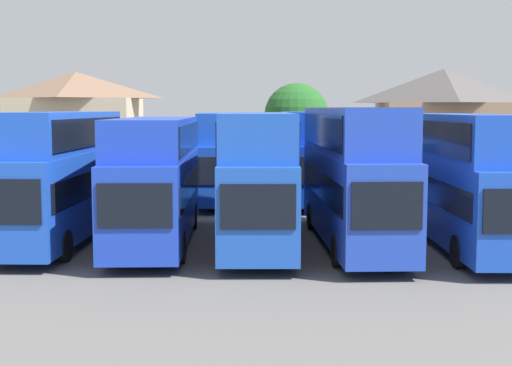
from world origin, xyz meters
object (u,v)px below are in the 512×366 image
bus_4 (352,168)px  house_terrace_centre (443,120)px  bus_9 (346,165)px  bus_1 (59,170)px  bus_6 (152,167)px  tree_left_of_lot (296,116)px  bus_3 (257,171)px  house_terrace_left (77,121)px  bus_8 (303,151)px  bus_2 (156,173)px  bus_7 (220,151)px  bus_5 (462,173)px

bus_4 → house_terrace_centre: size_ratio=1.16×
house_terrace_centre → bus_9: bearing=-119.2°
bus_1 → house_terrace_centre: (22.47, 30.97, 1.45)m
bus_4 → bus_9: bus_4 is taller
bus_6 → tree_left_of_lot: (8.75, 12.42, 2.77)m
bus_1 → tree_left_of_lot: size_ratio=1.55×
house_terrace_centre → bus_3: bearing=-115.5°
bus_9 → bus_6: bearing=-89.8°
bus_3 → house_terrace_left: house_terrace_left is taller
bus_1 → bus_8: size_ratio=0.95×
bus_1 → bus_9: size_ratio=1.03×
bus_8 → tree_left_of_lot: bearing=-177.8°
bus_9 → tree_left_of_lot: bearing=-170.5°
bus_6 → house_terrace_left: bearing=-156.7°
bus_3 → bus_9: 14.29m
bus_2 → bus_9: bus_2 is taller
bus_4 → bus_6: size_ratio=1.11×
house_terrace_centre → bus_4: bearing=-109.7°
house_terrace_centre → tree_left_of_lot: 13.35m
bus_1 → bus_4: 11.25m
bus_4 → bus_8: 13.12m
bus_2 → bus_6: 13.36m
bus_1 → house_terrace_left: bearing=-165.7°
bus_8 → house_terrace_left: bearing=-133.1°
bus_1 → bus_2: (3.78, -0.12, -0.12)m
bus_9 → house_terrace_left: size_ratio=1.06×
bus_2 → bus_6: size_ratio=1.06×
bus_4 → bus_7: 14.59m
bus_4 → bus_9: 13.66m
bus_2 → bus_3: size_ratio=0.98×
bus_6 → bus_1: bearing=-10.1°
bus_1 → bus_5: bearing=88.7°
bus_3 → bus_8: bearing=168.3°
bus_1 → bus_8: bearing=142.5°
bus_2 → tree_left_of_lot: tree_left_of_lot is taller
bus_3 → bus_8: 13.13m
house_terrace_left → bus_3: bearing=-64.3°
bus_5 → bus_7: size_ratio=0.97×
bus_2 → bus_8: bearing=151.6°
bus_2 → bus_7: size_ratio=0.95×
bus_4 → bus_9: (1.33, 13.56, -0.95)m
bus_3 → bus_7: 13.38m
bus_7 → house_terrace_centre: bearing=132.4°
bus_5 → bus_2: bearing=-92.8°
bus_5 → bus_6: bus_5 is taller
bus_4 → bus_2: bearing=-94.2°
bus_3 → bus_7: bus_3 is taller
bus_1 → bus_6: bus_1 is taller
bus_3 → tree_left_of_lot: tree_left_of_lot is taller
bus_3 → bus_5: bearing=85.8°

